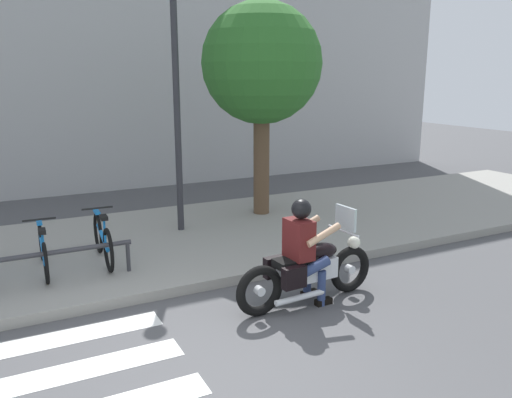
{
  "coord_description": "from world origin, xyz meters",
  "views": [
    {
      "loc": [
        -1.57,
        -4.32,
        2.98
      ],
      "look_at": [
        1.84,
        2.38,
        1.19
      ],
      "focal_mm": 36.29,
      "sensor_mm": 36.0,
      "label": 1
    }
  ],
  "objects_px": {
    "rider": "(304,244)",
    "street_lamp": "(176,90)",
    "bicycle_3": "(43,250)",
    "tree_near_rack": "(262,65)",
    "bicycle_4": "(103,240)",
    "motorcycle": "(308,270)"
  },
  "relations": [
    {
      "from": "motorcycle",
      "to": "street_lamp",
      "type": "height_order",
      "value": "street_lamp"
    },
    {
      "from": "bicycle_4",
      "to": "tree_near_rack",
      "type": "bearing_deg",
      "value": 23.39
    },
    {
      "from": "bicycle_4",
      "to": "street_lamp",
      "type": "distance_m",
      "value": 3.0
    },
    {
      "from": "rider",
      "to": "bicycle_3",
      "type": "bearing_deg",
      "value": 140.94
    },
    {
      "from": "bicycle_3",
      "to": "street_lamp",
      "type": "xyz_separation_m",
      "value": [
        2.51,
        1.14,
        2.26
      ]
    },
    {
      "from": "motorcycle",
      "to": "bicycle_4",
      "type": "distance_m",
      "value": 3.28
    },
    {
      "from": "tree_near_rack",
      "to": "street_lamp",
      "type": "bearing_deg",
      "value": -168.26
    },
    {
      "from": "bicycle_3",
      "to": "street_lamp",
      "type": "bearing_deg",
      "value": 24.45
    },
    {
      "from": "bicycle_3",
      "to": "bicycle_4",
      "type": "height_order",
      "value": "bicycle_4"
    },
    {
      "from": "rider",
      "to": "bicycle_4",
      "type": "relative_size",
      "value": 0.9
    },
    {
      "from": "rider",
      "to": "tree_near_rack",
      "type": "distance_m",
      "value": 4.84
    },
    {
      "from": "bicycle_3",
      "to": "street_lamp",
      "type": "height_order",
      "value": "street_lamp"
    },
    {
      "from": "motorcycle",
      "to": "rider",
      "type": "bearing_deg",
      "value": -178.82
    },
    {
      "from": "rider",
      "to": "motorcycle",
      "type": "bearing_deg",
      "value": 1.18
    },
    {
      "from": "motorcycle",
      "to": "rider",
      "type": "height_order",
      "value": "rider"
    },
    {
      "from": "bicycle_3",
      "to": "tree_near_rack",
      "type": "relative_size",
      "value": 0.37
    },
    {
      "from": "rider",
      "to": "tree_near_rack",
      "type": "height_order",
      "value": "tree_near_rack"
    },
    {
      "from": "rider",
      "to": "street_lamp",
      "type": "distance_m",
      "value": 4.08
    },
    {
      "from": "bicycle_3",
      "to": "rider",
      "type": "bearing_deg",
      "value": -39.06
    },
    {
      "from": "street_lamp",
      "to": "tree_near_rack",
      "type": "distance_m",
      "value": 2.02
    },
    {
      "from": "motorcycle",
      "to": "street_lamp",
      "type": "distance_m",
      "value": 4.27
    },
    {
      "from": "bicycle_4",
      "to": "rider",
      "type": "bearing_deg",
      "value": -48.77
    }
  ]
}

